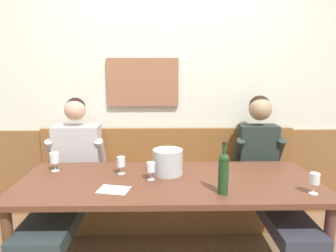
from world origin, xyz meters
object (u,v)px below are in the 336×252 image
Objects in this scene: wall_bench at (167,197)px; wine_glass_mid_left at (121,163)px; ice_bucket at (168,162)px; person_left_seat at (68,179)px; wine_bottle_amber_mid at (223,172)px; wine_glass_center_front at (315,180)px; person_right_seat at (269,176)px; wine_glass_right_end at (151,168)px; wine_glass_by_bottle at (54,159)px; dining_table at (169,189)px.

wine_glass_mid_left is (-0.37, -0.54, 0.53)m from wall_bench.
person_left_seat is at bearing 167.67° from ice_bucket.
person_left_seat is 3.57× the size of wine_bottle_amber_mid.
wine_glass_mid_left is 1.40m from wine_glass_center_front.
wine_bottle_amber_mid is (0.36, -0.93, 0.59)m from wall_bench.
person_right_seat is 9.50× the size of wine_glass_right_end.
wall_bench reaches higher than ice_bucket.
wine_bottle_amber_mid is at bearing -132.32° from person_right_seat.
wine_glass_right_end is at bearing -23.32° from person_left_seat.
wine_bottle_amber_mid reaches higher than wall_bench.
wine_glass_center_front is (0.10, -0.58, 0.19)m from person_right_seat.
wall_bench is 1.17m from wine_glass_by_bottle.
wall_bench is at bearing 156.80° from person_right_seat.
wine_glass_right_end is at bearing -28.52° from wine_glass_mid_left.
wine_glass_center_front is (1.10, -0.28, 0.01)m from wine_glass_right_end.
person_left_seat is 0.24m from wine_glass_by_bottle.
wall_bench is 0.87m from wine_glass_right_end.
person_left_seat is at bearing -157.12° from wall_bench.
person_left_seat is at bearing 179.64° from person_right_seat.
person_left_seat is 0.99× the size of person_right_seat.
wine_glass_mid_left reaches higher than dining_table.
wine_glass_mid_left is (-0.73, 0.39, -0.06)m from wine_bottle_amber_mid.
wine_glass_right_end is (-0.13, 0.00, 0.16)m from dining_table.
wine_glass_mid_left is 0.55m from wine_glass_by_bottle.
person_left_seat reaches higher than wine_glass_by_bottle.
wine_glass_right_end is at bearing 178.40° from dining_table.
wine_glass_right_end is at bearing 151.97° from wine_bottle_amber_mid.
wine_glass_by_bottle is at bearing 166.87° from dining_table.
wine_bottle_amber_mid reaches higher than wine_glass_mid_left.
person_left_seat is 0.55m from wine_glass_mid_left.
ice_bucket is (-0.88, -0.18, 0.19)m from person_right_seat.
person_right_seat is 1.27m from wine_glass_mid_left.
wine_glass_by_bottle is at bearing -123.53° from person_left_seat.
dining_table is at bearing -87.16° from ice_bucket.
person_right_seat is at bearing 99.43° from wine_glass_center_front.
ice_bucket is 1.74× the size of wine_glass_right_end.
dining_table is 0.22m from ice_bucket.
person_left_seat is (-0.86, -0.36, 0.33)m from wall_bench.
person_right_seat is at bearing 7.79° from wine_glass_mid_left.
dining_table is 9.50× the size of ice_bucket.
wine_glass_right_end is at bearing -15.01° from wine_glass_by_bottle.
ice_bucket is at bearing 44.42° from wine_glass_right_end.
person_left_seat reaches higher than ice_bucket.
wine_glass_by_bottle is (-0.07, -0.10, 0.21)m from person_left_seat.
wine_bottle_amber_mid is at bearing -35.85° from dining_table.
dining_table is 15.56× the size of wine_glass_center_front.
wine_bottle_amber_mid is 2.35× the size of wine_glass_by_bottle.
ice_bucket is at bearing -0.78° from wine_glass_mid_left.
wall_bench is 0.99m from person_left_seat.
person_right_seat is 0.61m from wine_glass_center_front.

